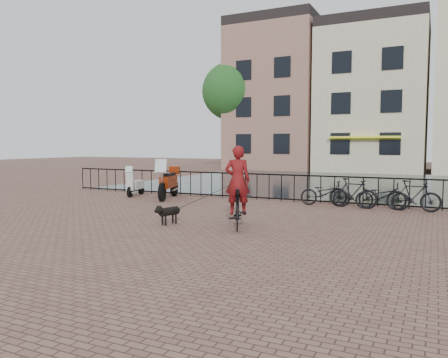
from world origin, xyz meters
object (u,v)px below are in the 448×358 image
at_px(cyclist, 238,192).
at_px(scooter, 136,180).
at_px(motorcycle, 169,178).
at_px(dog, 169,214).

xyz_separation_m(cyclist, scooter, (-6.72, 4.55, -0.29)).
bearing_deg(cyclist, motorcycle, -65.18).
height_order(cyclist, dog, cyclist).
bearing_deg(dog, cyclist, 25.66).
relative_size(cyclist, dog, 2.86).
height_order(cyclist, motorcycle, cyclist).
xyz_separation_m(motorcycle, scooter, (-1.77, 0.20, -0.16)).
distance_m(motorcycle, scooter, 1.78).
bearing_deg(cyclist, scooter, -58.00).
bearing_deg(motorcycle, cyclist, -58.24).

